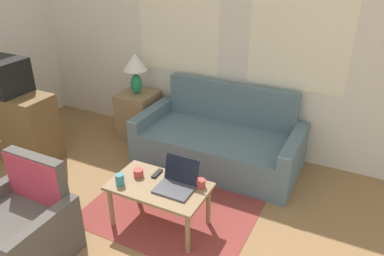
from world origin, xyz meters
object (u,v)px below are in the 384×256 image
(coffee_table, at_px, (159,190))
(cup_yellow, at_px, (138,173))
(table_lamp, at_px, (135,67))
(laptop, at_px, (177,182))
(couch, at_px, (220,142))
(television, at_px, (2,76))
(cup_navy, at_px, (120,180))
(cup_white, at_px, (201,183))
(armchair, at_px, (22,229))
(tv_remote, at_px, (157,174))

(coffee_table, relative_size, cup_yellow, 9.75)
(table_lamp, height_order, cup_yellow, table_lamp)
(laptop, bearing_deg, coffee_table, -165.02)
(couch, height_order, table_lamp, table_lamp)
(television, distance_m, coffee_table, 2.37)
(television, bearing_deg, coffee_table, -8.15)
(couch, xyz_separation_m, table_lamp, (-1.25, 0.13, 0.72))
(cup_navy, distance_m, cup_white, 0.73)
(couch, height_order, cup_white, couch)
(armchair, height_order, cup_white, armchair)
(cup_white, xyz_separation_m, tv_remote, (-0.45, -0.00, -0.03))
(cup_yellow, xyz_separation_m, tv_remote, (0.14, 0.10, -0.03))
(cup_navy, distance_m, cup_yellow, 0.20)
(cup_navy, bearing_deg, laptop, 21.88)
(table_lamp, xyz_separation_m, laptop, (1.36, -1.40, -0.48))
(cup_yellow, height_order, cup_white, cup_white)
(cup_yellow, bearing_deg, coffee_table, -8.74)
(table_lamp, xyz_separation_m, tv_remote, (1.09, -1.30, -0.53))
(armchair, distance_m, cup_yellow, 1.08)
(coffee_table, distance_m, cup_navy, 0.37)
(coffee_table, relative_size, cup_white, 10.39)
(couch, relative_size, armchair, 2.26)
(coffee_table, relative_size, cup_navy, 8.39)
(table_lamp, relative_size, tv_remote, 3.55)
(laptop, xyz_separation_m, cup_yellow, (-0.41, -0.01, -0.02))
(cup_yellow, bearing_deg, laptop, 0.84)
(television, bearing_deg, couch, 23.05)
(couch, bearing_deg, armchair, -112.51)
(couch, distance_m, armchair, 2.32)
(television, xyz_separation_m, cup_navy, (1.94, -0.47, -0.54))
(coffee_table, xyz_separation_m, laptop, (0.16, 0.04, 0.11))
(couch, distance_m, coffee_table, 1.32)
(couch, xyz_separation_m, cup_white, (0.30, -1.16, 0.22))
(cup_yellow, bearing_deg, couch, 76.88)
(television, xyz_separation_m, laptop, (2.42, -0.28, -0.53))
(armchair, xyz_separation_m, table_lamp, (-0.36, 2.28, 0.72))
(cup_yellow, bearing_deg, cup_white, 10.27)
(cup_yellow, bearing_deg, cup_navy, -111.60)
(armchair, xyz_separation_m, cup_yellow, (0.59, 0.88, 0.22))
(cup_navy, relative_size, cup_white, 1.24)
(laptop, relative_size, cup_navy, 3.06)
(laptop, distance_m, tv_remote, 0.29)
(television, height_order, table_lamp, television)
(tv_remote, bearing_deg, table_lamp, 130.02)
(television, distance_m, laptop, 2.50)
(laptop, height_order, cup_white, laptop)
(tv_remote, bearing_deg, couch, 82.28)
(cup_navy, bearing_deg, coffee_table, 25.18)
(couch, xyz_separation_m, cup_navy, (-0.37, -1.46, 0.23))
(table_lamp, distance_m, cup_yellow, 1.77)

